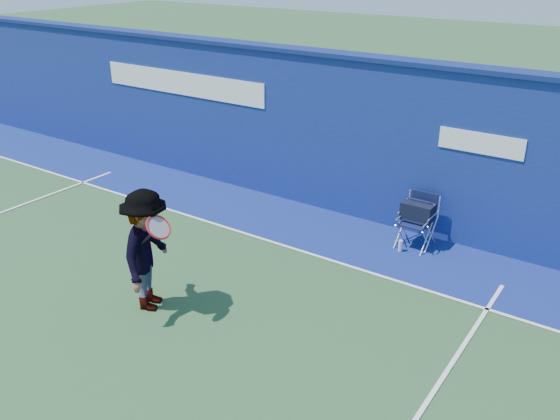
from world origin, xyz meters
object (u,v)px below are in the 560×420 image
Objects in this scene: directors_chair_right at (417,224)px; water_bottle at (400,246)px; directors_chair_left at (413,233)px; tennis_player at (147,250)px.

directors_chair_right is 0.52m from water_bottle.
directors_chair_left reaches higher than water_bottle.
directors_chair_left is 0.34m from water_bottle.
tennis_player is at bearing -122.51° from water_bottle.
tennis_player reaches higher than directors_chair_left.
water_bottle is (-0.10, -0.43, -0.28)m from directors_chair_right.
directors_chair_left is at bearing -88.47° from directors_chair_right.
directors_chair_left is 4.64m from tennis_player.
water_bottle is at bearing -103.63° from directors_chair_right.
directors_chair_right is (-0.00, 0.15, 0.11)m from directors_chair_left.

